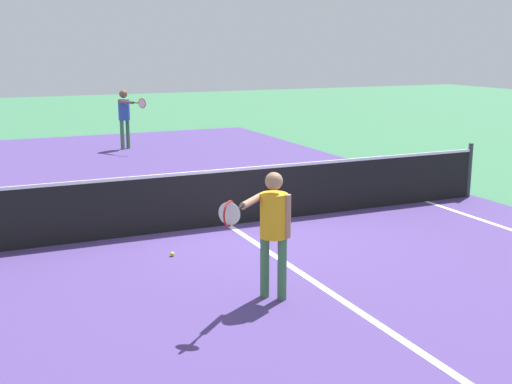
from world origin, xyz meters
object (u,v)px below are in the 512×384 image
Objects in this scene: net at (228,196)px; player_far at (125,112)px; tennis_ball_near_net at (172,254)px; player_near at (272,222)px.

player_far is (0.34, 8.82, 0.56)m from net.
tennis_ball_near_net is at bearing -137.75° from net.
player_near is at bearing -73.21° from tennis_ball_near_net.
player_near is at bearing -95.10° from player_far.
tennis_ball_near_net is (-0.61, 2.03, -0.91)m from player_near.
net is 6.75× the size of player_near.
player_near is 12.12m from player_far.
net is at bearing 77.31° from player_near.
net is at bearing 42.25° from tennis_ball_near_net.
player_near reaches higher than net.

